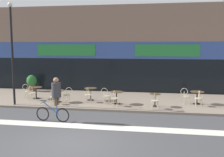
% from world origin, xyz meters
% --- Properties ---
extents(ground_plane, '(120.00, 120.00, 0.00)m').
position_xyz_m(ground_plane, '(0.00, 0.00, 0.00)').
color(ground_plane, '#424244').
extents(sidewalk_slab, '(40.00, 5.50, 0.12)m').
position_xyz_m(sidewalk_slab, '(0.00, 7.25, 0.06)').
color(sidewalk_slab, gray).
rests_on(sidewalk_slab, ground).
extents(storefront_facade, '(40.00, 4.06, 6.33)m').
position_xyz_m(storefront_facade, '(0.00, 11.97, 3.15)').
color(storefront_facade, '#7F6656').
rests_on(storefront_facade, ground).
extents(bike_lane_stripe, '(36.00, 0.70, 0.01)m').
position_xyz_m(bike_lane_stripe, '(0.00, 1.91, 0.00)').
color(bike_lane_stripe, silver).
rests_on(bike_lane_stripe, ground).
extents(bistro_table_0, '(0.77, 0.77, 0.73)m').
position_xyz_m(bistro_table_0, '(-4.52, 6.64, 0.65)').
color(bistro_table_0, black).
rests_on(bistro_table_0, sidewalk_slab).
extents(bistro_table_1, '(0.80, 0.80, 0.71)m').
position_xyz_m(bistro_table_1, '(-2.80, 5.85, 0.64)').
color(bistro_table_1, black).
rests_on(bistro_table_1, sidewalk_slab).
extents(bistro_table_2, '(0.75, 0.75, 0.76)m').
position_xyz_m(bistro_table_2, '(-0.99, 6.68, 0.67)').
color(bistro_table_2, black).
rests_on(bistro_table_2, sidewalk_slab).
extents(bistro_table_3, '(0.76, 0.76, 0.72)m').
position_xyz_m(bistro_table_3, '(0.73, 5.94, 0.64)').
color(bistro_table_3, black).
rests_on(bistro_table_3, sidewalk_slab).
extents(bistro_table_4, '(0.60, 0.60, 0.71)m').
position_xyz_m(bistro_table_4, '(2.91, 5.64, 0.62)').
color(bistro_table_4, black).
rests_on(bistro_table_4, sidewalk_slab).
extents(bistro_table_5, '(0.78, 0.78, 0.72)m').
position_xyz_m(bistro_table_5, '(5.28, 6.66, 0.64)').
color(bistro_table_5, black).
rests_on(bistro_table_5, sidewalk_slab).
extents(cafe_chair_0_near, '(0.45, 0.60, 0.90)m').
position_xyz_m(cafe_chair_0_near, '(-4.53, 6.01, 0.64)').
color(cafe_chair_0_near, beige).
rests_on(cafe_chair_0_near, sidewalk_slab).
extents(cafe_chair_0_side, '(0.58, 0.41, 0.90)m').
position_xyz_m(cafe_chair_0_side, '(-5.15, 6.64, 0.64)').
color(cafe_chair_0_side, beige).
rests_on(cafe_chair_0_side, sidewalk_slab).
extents(cafe_chair_1_near, '(0.43, 0.59, 0.90)m').
position_xyz_m(cafe_chair_1_near, '(-2.81, 5.23, 0.64)').
color(cafe_chair_1_near, beige).
rests_on(cafe_chair_1_near, sidewalk_slab).
extents(cafe_chair_1_side, '(0.58, 0.41, 0.90)m').
position_xyz_m(cafe_chair_1_side, '(-2.18, 5.85, 0.64)').
color(cafe_chair_1_side, beige).
rests_on(cafe_chair_1_side, sidewalk_slab).
extents(cafe_chair_2_near, '(0.42, 0.58, 0.90)m').
position_xyz_m(cafe_chair_2_near, '(-0.99, 6.05, 0.64)').
color(cafe_chair_2_near, beige).
rests_on(cafe_chair_2_near, sidewalk_slab).
extents(cafe_chair_3_near, '(0.44, 0.59, 0.90)m').
position_xyz_m(cafe_chair_3_near, '(0.72, 5.31, 0.64)').
color(cafe_chair_3_near, beige).
rests_on(cafe_chair_3_near, sidewalk_slab).
extents(cafe_chair_3_side, '(0.59, 0.42, 0.90)m').
position_xyz_m(cafe_chair_3_side, '(0.11, 5.94, 0.64)').
color(cafe_chair_3_side, beige).
rests_on(cafe_chair_3_side, sidewalk_slab).
extents(cafe_chair_4_near, '(0.44, 0.59, 0.90)m').
position_xyz_m(cafe_chair_4_near, '(2.90, 5.02, 0.64)').
color(cafe_chair_4_near, beige).
rests_on(cafe_chair_4_near, sidewalk_slab).
extents(cafe_chair_5_near, '(0.41, 0.58, 0.90)m').
position_xyz_m(cafe_chair_5_near, '(5.28, 6.03, 0.64)').
color(cafe_chair_5_near, beige).
rests_on(cafe_chair_5_near, sidewalk_slab).
extents(cafe_chair_5_side, '(0.60, 0.45, 0.90)m').
position_xyz_m(cafe_chair_5_side, '(4.66, 6.67, 0.64)').
color(cafe_chair_5_side, beige).
rests_on(cafe_chair_5_side, sidewalk_slab).
extents(planter_pot, '(0.72, 0.72, 1.19)m').
position_xyz_m(planter_pot, '(-6.08, 9.19, 0.79)').
color(planter_pot, brown).
rests_on(planter_pot, sidewalk_slab).
extents(lamp_post, '(0.26, 0.26, 5.67)m').
position_xyz_m(lamp_post, '(-4.98, 4.83, 3.37)').
color(lamp_post, black).
rests_on(lamp_post, sidewalk_slab).
extents(cyclist_0, '(1.64, 0.53, 2.04)m').
position_xyz_m(cyclist_0, '(-1.54, 2.37, 1.20)').
color(cyclist_0, black).
rests_on(cyclist_0, ground).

